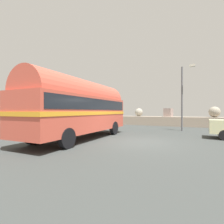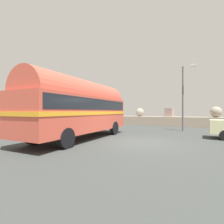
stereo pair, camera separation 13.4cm
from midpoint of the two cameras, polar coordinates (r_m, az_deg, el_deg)
The scene contains 4 objects.
ground at distance 9.68m, azimuth 9.59°, elevation -10.04°, with size 32.00×26.00×0.02m.
breakwater at distance 21.07m, azimuth 20.45°, elevation -2.67°, with size 31.36×2.13×2.30m.
vintage_coach at distance 10.74m, azimuth -10.19°, elevation 1.91°, with size 2.71×8.66×3.70m.
lamp_post at distance 15.97m, azimuth 23.46°, elevation 5.56°, with size 1.12×0.62×5.64m.
Camera 2 is at (3.00, -9.03, 1.74)m, focal length 27.04 mm.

